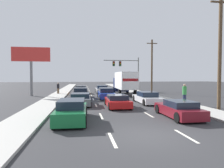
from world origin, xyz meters
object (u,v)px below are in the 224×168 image
object	(u,v)px
roadside_billboard	(31,60)
utility_pole_mid	(152,66)
utility_pole_near	(220,51)
pedestrian_near_corner	(58,88)
car_gray	(80,99)
box_truck	(125,82)
car_white	(147,98)
car_black	(81,93)
car_silver	(102,89)
car_red	(117,101)
car_orange	(81,90)
traffic_signal_mast	(124,66)
pedestrian_mid_block	(184,94)
car_blue	(106,94)
car_green	(72,111)
car_maroon	(179,109)

from	to	relation	value
roadside_billboard	utility_pole_mid	bearing A→B (deg)	5.13
utility_pole_near	pedestrian_near_corner	size ratio (longest dim) A/B	5.55
car_gray	box_truck	bearing A→B (deg)	56.39
car_white	car_black	bearing A→B (deg)	138.39
car_silver	car_gray	bearing A→B (deg)	-104.31
car_red	car_white	bearing A→B (deg)	30.37
car_silver	car_orange	bearing A→B (deg)	-176.42
car_orange	car_silver	world-z (taller)	car_silver
car_orange	utility_pole_near	xyz separation A→B (m)	(11.34, -17.38, 4.24)
car_silver	box_truck	bearing A→B (deg)	-48.11
car_orange	utility_pole_near	world-z (taller)	utility_pole_near
car_gray	traffic_signal_mast	size ratio (longest dim) A/B	0.58
pedestrian_mid_block	car_blue	bearing A→B (deg)	134.74
car_green	car_white	distance (m)	10.02
car_gray	car_blue	size ratio (longest dim) A/B	0.90
utility_pole_mid	pedestrian_near_corner	bearing A→B (deg)	179.11
car_red	utility_pole_near	xyz separation A→B (m)	(7.97, -2.70, 4.27)
car_blue	car_white	bearing A→B (deg)	-52.39
car_green	box_truck	world-z (taller)	box_truck
car_green	traffic_signal_mast	distance (m)	26.99
car_silver	car_blue	size ratio (longest dim) A/B	1.01
car_blue	roadside_billboard	world-z (taller)	roadside_billboard
box_truck	car_white	world-z (taller)	box_truck
car_maroon	traffic_signal_mast	world-z (taller)	traffic_signal_mast
box_truck	pedestrian_mid_block	world-z (taller)	box_truck
car_orange	car_black	bearing A→B (deg)	-89.50
utility_pole_near	pedestrian_mid_block	bearing A→B (deg)	117.79
roadside_billboard	car_maroon	bearing A→B (deg)	-50.78
traffic_signal_mast	pedestrian_mid_block	bearing A→B (deg)	-85.98
car_silver	box_truck	world-z (taller)	box_truck
car_gray	pedestrian_near_corner	distance (m)	12.36
car_white	pedestrian_near_corner	bearing A→B (deg)	132.03
car_blue	car_red	bearing A→B (deg)	-88.55
car_maroon	pedestrian_mid_block	world-z (taller)	pedestrian_mid_block
car_orange	car_gray	distance (m)	13.03
car_silver	roadside_billboard	size ratio (longest dim) A/B	0.68
car_black	pedestrian_mid_block	xyz separation A→B (m)	(9.82, -8.03, 0.49)
car_green	car_orange	bearing A→B (deg)	88.95
car_gray	car_maroon	distance (m)	9.27
box_truck	utility_pole_mid	size ratio (longest dim) A/B	0.88
car_gray	car_red	xyz separation A→B (m)	(3.28, -1.65, -0.02)
car_maroon	traffic_signal_mast	size ratio (longest dim) A/B	0.58
car_orange	car_green	distance (m)	19.58
car_gray	pedestrian_mid_block	world-z (taller)	pedestrian_mid_block
pedestrian_mid_block	car_white	bearing A→B (deg)	146.68
car_black	car_green	world-z (taller)	car_green
car_maroon	box_truck	bearing A→B (deg)	90.16
car_black	traffic_signal_mast	xyz separation A→B (m)	(8.40, 12.18, 4.19)
car_blue	traffic_signal_mast	size ratio (longest dim) A/B	0.65
utility_pole_mid	roadside_billboard	world-z (taller)	utility_pole_mid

